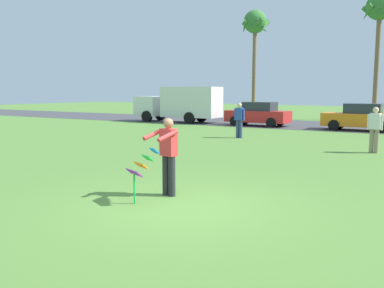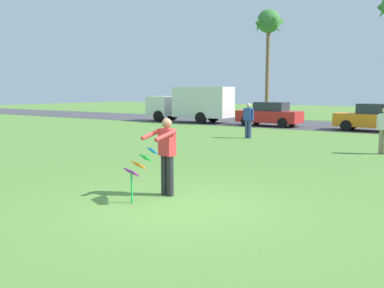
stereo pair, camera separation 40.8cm
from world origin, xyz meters
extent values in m
plane|color=#568438|center=(0.00, 0.00, 0.00)|extent=(120.00, 120.00, 0.00)
cube|color=#424247|center=(0.00, 21.34, 0.01)|extent=(120.00, 8.00, 0.01)
cylinder|color=#26262B|center=(-0.60, 0.59, 0.45)|extent=(0.16, 0.16, 0.90)
cylinder|color=#26262B|center=(-0.77, 0.62, 0.45)|extent=(0.16, 0.16, 0.90)
cube|color=red|center=(-0.68, 0.60, 1.20)|extent=(0.39, 0.28, 0.60)
sphere|color=#9E7051|center=(-0.68, 0.60, 1.62)|extent=(0.22, 0.22, 0.22)
cylinder|color=red|center=(-0.51, 0.32, 1.38)|extent=(0.19, 0.59, 0.24)
cylinder|color=red|center=(-0.94, 0.40, 1.38)|extent=(0.19, 0.59, 0.24)
cube|color=blue|center=(-0.71, 0.11, 1.07)|extent=(0.26, 0.22, 0.12)
cube|color=green|center=(-0.77, -0.03, 0.93)|extent=(0.35, 0.26, 0.12)
cube|color=orange|center=(-0.84, -0.18, 0.79)|extent=(0.44, 0.30, 0.12)
cube|color=purple|center=(-0.91, -0.33, 0.66)|extent=(0.52, 0.34, 0.12)
cylinder|color=green|center=(-0.91, -0.33, 0.33)|extent=(0.04, 0.04, 0.66)
cube|color=silver|center=(-14.88, 18.83, 1.17)|extent=(1.87, 1.97, 1.50)
cube|color=silver|center=(-11.18, 18.97, 1.52)|extent=(4.27, 2.16, 2.20)
cylinder|color=black|center=(-14.50, 17.92, 0.42)|extent=(0.85, 0.31, 0.84)
cylinder|color=black|center=(-14.57, 19.76, 0.42)|extent=(0.85, 0.31, 0.84)
cylinder|color=black|center=(-10.79, 18.06, 0.42)|extent=(0.85, 0.31, 0.84)
cylinder|color=black|center=(-10.86, 19.90, 0.42)|extent=(0.85, 0.31, 0.84)
cube|color=red|center=(-5.98, 18.94, 0.64)|extent=(4.25, 1.83, 0.76)
cube|color=#282D38|center=(-5.83, 18.93, 1.30)|extent=(2.06, 1.45, 0.60)
cylinder|color=black|center=(-7.31, 18.17, 0.32)|extent=(0.65, 0.24, 0.64)
cylinder|color=black|center=(-7.26, 19.78, 0.32)|extent=(0.65, 0.24, 0.64)
cylinder|color=black|center=(-4.71, 18.09, 0.32)|extent=(0.65, 0.24, 0.64)
cylinder|color=black|center=(-4.66, 19.70, 0.32)|extent=(0.65, 0.24, 0.64)
cube|color=orange|center=(0.46, 18.94, 0.64)|extent=(4.21, 1.73, 0.76)
cube|color=#282D38|center=(0.61, 18.94, 1.30)|extent=(2.03, 1.41, 0.60)
cylinder|color=black|center=(-0.85, 18.14, 0.32)|extent=(0.64, 0.22, 0.64)
cylinder|color=black|center=(-0.84, 19.75, 0.32)|extent=(0.64, 0.22, 0.64)
cylinder|color=black|center=(1.75, 18.12, 0.32)|extent=(0.64, 0.22, 0.64)
cylinder|color=brown|center=(-10.41, 28.88, 4.19)|extent=(0.36, 0.36, 8.39)
sphere|color=#387A33|center=(-10.41, 28.88, 8.59)|extent=(2.10, 2.10, 2.10)
cone|color=#387A33|center=(-9.46, 28.88, 8.14)|extent=(0.44, 1.56, 1.28)
cone|color=#387A33|center=(-10.11, 29.78, 8.14)|extent=(1.62, 0.90, 1.28)
cone|color=#387A33|center=(-11.18, 29.44, 8.14)|extent=(1.27, 1.52, 1.28)
cone|color=#387A33|center=(-11.18, 28.32, 8.14)|extent=(1.27, 1.52, 1.28)
cone|color=#387A33|center=(-10.11, 27.98, 8.14)|extent=(1.62, 0.90, 1.28)
cylinder|color=brown|center=(0.00, 28.62, 4.31)|extent=(0.36, 0.36, 8.62)
sphere|color=#387A33|center=(0.00, 28.62, 8.82)|extent=(2.10, 2.10, 2.10)
cone|color=#387A33|center=(-0.77, 29.18, 8.37)|extent=(1.27, 1.52, 1.28)
cone|color=#387A33|center=(-0.77, 28.07, 8.37)|extent=(1.27, 1.52, 1.28)
cone|color=#387A33|center=(0.29, 27.72, 8.37)|extent=(1.62, 0.90, 1.28)
cylinder|color=gray|center=(2.28, 9.86, 0.45)|extent=(0.16, 0.16, 0.90)
cylinder|color=gray|center=(2.46, 9.82, 0.45)|extent=(0.16, 0.16, 0.90)
cube|color=silver|center=(2.37, 9.84, 1.20)|extent=(0.39, 0.28, 0.60)
sphere|color=beige|center=(2.37, 9.84, 1.62)|extent=(0.22, 0.22, 0.22)
cylinder|color=silver|center=(2.13, 9.88, 1.17)|extent=(0.09, 0.09, 0.58)
cylinder|color=silver|center=(2.61, 9.80, 1.17)|extent=(0.09, 0.09, 0.58)
cylinder|color=#384772|center=(-3.97, 11.77, 0.45)|extent=(0.16, 0.16, 0.90)
cylinder|color=#384772|center=(-4.15, 11.78, 0.45)|extent=(0.16, 0.16, 0.90)
cube|color=#2D4CA5|center=(-4.06, 11.77, 1.20)|extent=(0.37, 0.23, 0.60)
sphere|color=beige|center=(-4.06, 11.77, 1.62)|extent=(0.22, 0.22, 0.22)
cylinder|color=#2D4CA5|center=(-3.82, 11.76, 1.17)|extent=(0.09, 0.09, 0.58)
cylinder|color=#2D4CA5|center=(-4.30, 11.78, 1.17)|extent=(0.09, 0.09, 0.58)
camera|label=1|loc=(4.35, -6.76, 2.32)|focal=38.16mm
camera|label=2|loc=(4.69, -6.54, 2.32)|focal=38.16mm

